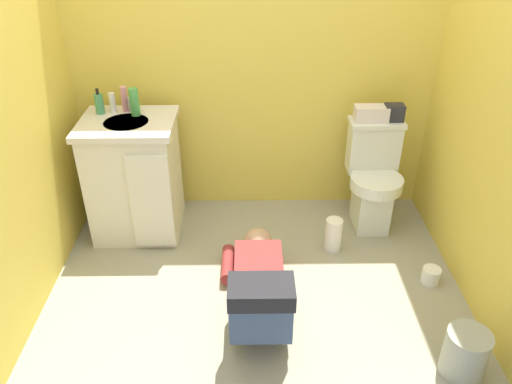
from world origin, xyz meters
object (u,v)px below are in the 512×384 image
at_px(soap_dispenser, 99,103).
at_px(bottle_green, 134,102).
at_px(tissue_box, 371,113).
at_px(person_plumber, 258,287).
at_px(trash_can, 465,354).
at_px(bottle_pink, 125,99).
at_px(bottle_white, 112,103).
at_px(toilet_paper_roll, 431,275).
at_px(toiletry_bag, 394,113).
at_px(vanity_cabinet, 135,177).
at_px(toilet, 373,177).
at_px(paper_towel_roll, 333,235).
at_px(faucet, 130,105).

bearing_deg(soap_dispenser, bottle_green, -7.67).
xyz_separation_m(tissue_box, bottle_green, (-1.53, -0.05, 0.11)).
height_order(person_plumber, trash_can, person_plumber).
xyz_separation_m(tissue_box, bottle_pink, (-1.61, 0.02, 0.10)).
bearing_deg(bottle_white, toilet_paper_roll, -20.61).
xyz_separation_m(toiletry_bag, soap_dispenser, (-1.92, -0.02, 0.08)).
bearing_deg(person_plumber, tissue_box, 52.03).
height_order(vanity_cabinet, tissue_box, tissue_box).
relative_size(toilet, toiletry_bag, 6.05).
bearing_deg(person_plumber, trash_can, -23.76).
distance_m(toiletry_bag, bottle_green, 1.69).
height_order(person_plumber, toilet_paper_roll, person_plumber).
distance_m(vanity_cabinet, trash_can, 2.23).
xyz_separation_m(trash_can, paper_towel_roll, (-0.49, 1.00, -0.01)).
bearing_deg(trash_can, toilet_paper_roll, 84.85).
bearing_deg(vanity_cabinet, bottle_white, 127.50).
xyz_separation_m(tissue_box, trash_can, (0.24, -1.41, -0.67)).
distance_m(tissue_box, bottle_green, 1.54).
distance_m(faucet, toiletry_bag, 1.73).
height_order(bottle_white, bottle_pink, bottle_pink).
bearing_deg(vanity_cabinet, toilet_paper_roll, -17.71).
height_order(vanity_cabinet, toilet_paper_roll, vanity_cabinet).
relative_size(toiletry_bag, paper_towel_roll, 0.54).
distance_m(person_plumber, tissue_box, 1.38).
relative_size(faucet, bottle_white, 0.78).
relative_size(toilet, bottle_white, 5.83).
relative_size(soap_dispenser, trash_can, 0.64).
height_order(tissue_box, bottle_pink, bottle_pink).
distance_m(bottle_white, bottle_pink, 0.08).
bearing_deg(paper_towel_roll, trash_can, -63.86).
height_order(bottle_green, paper_towel_roll, bottle_green).
relative_size(bottle_white, paper_towel_roll, 0.56).
relative_size(vanity_cabinet, person_plumber, 0.77).
relative_size(toilet, vanity_cabinet, 0.91).
distance_m(vanity_cabinet, paper_towel_roll, 1.38).
height_order(toilet, vanity_cabinet, vanity_cabinet).
bearing_deg(bottle_pink, toilet, -3.66).
relative_size(faucet, paper_towel_roll, 0.43).
height_order(vanity_cabinet, paper_towel_roll, vanity_cabinet).
distance_m(bottle_pink, paper_towel_roll, 1.62).
xyz_separation_m(tissue_box, bottle_white, (-1.69, 0.00, 0.08)).
height_order(soap_dispenser, trash_can, soap_dispenser).
xyz_separation_m(toilet, toiletry_bag, (0.10, 0.09, 0.44)).
bearing_deg(faucet, paper_towel_roll, -17.11).
height_order(vanity_cabinet, trash_can, vanity_cabinet).
bearing_deg(toiletry_bag, toilet, -139.23).
bearing_deg(bottle_white, vanity_cabinet, -52.50).
bearing_deg(tissue_box, person_plumber, -127.97).
bearing_deg(bottle_green, toilet_paper_roll, -20.71).
bearing_deg(trash_can, person_plumber, 156.24).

